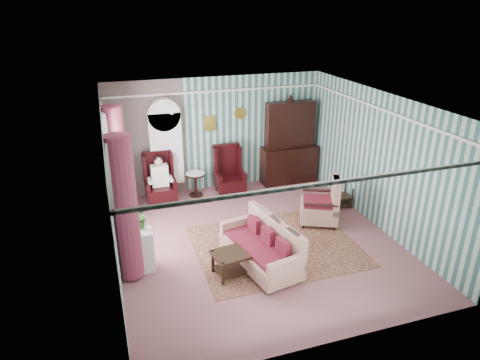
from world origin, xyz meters
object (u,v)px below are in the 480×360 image
object	(u,v)px
plant_stand	(138,251)
coffee_table	(237,262)
seated_woman	(160,180)
floral_armchair	(319,205)
wingback_right	(229,171)
sofa	(260,239)
bookcase	(166,154)
round_side_table	(196,184)
wingback_left	(160,179)
nest_table	(341,196)
dresser_hutch	(290,140)

from	to	relation	value
plant_stand	coffee_table	size ratio (longest dim) A/B	0.92
seated_woman	floral_armchair	size ratio (longest dim) A/B	1.33
wingback_right	coffee_table	distance (m)	3.50
sofa	bookcase	bearing A→B (deg)	5.01
round_side_table	wingback_left	bearing A→B (deg)	-170.54
bookcase	nest_table	bearing A→B (deg)	-26.92
dresser_hutch	coffee_table	size ratio (longest dim) A/B	2.72
seated_woman	nest_table	bearing A→B (deg)	-20.85
wingback_left	dresser_hutch	bearing A→B (deg)	4.41
bookcase	floral_armchair	distance (m)	3.91
wingback_right	plant_stand	xyz separation A→B (m)	(-2.55, -2.75, -0.22)
seated_woman	round_side_table	distance (m)	0.96
round_side_table	plant_stand	distance (m)	3.36
wingback_left	wingback_right	xyz separation A→B (m)	(1.75, 0.00, 0.00)
plant_stand	seated_woman	bearing A→B (deg)	73.78
dresser_hutch	coffee_table	xyz separation A→B (m)	(-2.62, -3.64, -0.96)
round_side_table	coffee_table	xyz separation A→B (m)	(-0.02, -3.52, -0.08)
round_side_table	plant_stand	xyz separation A→B (m)	(-1.70, -2.90, 0.10)
dresser_hutch	plant_stand	distance (m)	5.31
bookcase	wingback_left	distance (m)	0.68
bookcase	nest_table	world-z (taller)	bookcase
dresser_hutch	bookcase	bearing A→B (deg)	177.89
nest_table	coffee_table	world-z (taller)	nest_table
bookcase	seated_woman	size ratio (longest dim) A/B	1.90
wingback_right	seated_woman	bearing A→B (deg)	180.00
nest_table	coffee_table	size ratio (longest dim) A/B	0.62
seated_woman	nest_table	size ratio (longest dim) A/B	2.19
round_side_table	plant_stand	size ratio (longest dim) A/B	0.75
dresser_hutch	sofa	xyz separation A→B (m)	(-2.14, -3.55, -0.62)
seated_woman	floral_armchair	distance (m)	3.82
dresser_hutch	seated_woman	bearing A→B (deg)	-175.59
bookcase	floral_armchair	world-z (taller)	bookcase
sofa	coffee_table	size ratio (longest dim) A/B	2.08
wingback_left	plant_stand	size ratio (longest dim) A/B	1.56
nest_table	bookcase	bearing A→B (deg)	153.08
bookcase	sofa	bearing A→B (deg)	-73.21
floral_armchair	wingback_left	bearing A→B (deg)	81.43
floral_armchair	round_side_table	bearing A→B (deg)	70.31
bookcase	seated_woman	distance (m)	0.70
wingback_left	round_side_table	distance (m)	0.97
nest_table	sofa	size ratio (longest dim) A/B	0.30
bookcase	nest_table	xyz separation A→B (m)	(3.82, -1.94, -0.85)
coffee_table	round_side_table	bearing A→B (deg)	89.71
round_side_table	coffee_table	world-z (taller)	round_side_table
dresser_hutch	seated_woman	world-z (taller)	dresser_hutch
wingback_left	nest_table	size ratio (longest dim) A/B	2.31
dresser_hutch	floral_armchair	world-z (taller)	dresser_hutch
nest_table	floral_armchair	size ratio (longest dim) A/B	0.61
seated_woman	dresser_hutch	bearing A→B (deg)	4.41
wingback_right	plant_stand	distance (m)	3.76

